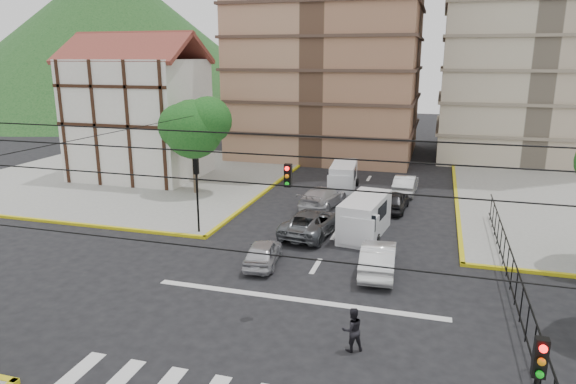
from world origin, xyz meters
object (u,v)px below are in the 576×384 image
at_px(van_right_lane, 364,218).
at_px(van_left_lane, 343,178).
at_px(traffic_light_nw, 197,183).
at_px(car_white_front_right, 378,258).
at_px(car_silver_front_left, 263,252).
at_px(pedestrian_crosswalk, 352,329).

bearing_deg(van_right_lane, van_left_lane, 114.42).
relative_size(traffic_light_nw, van_left_lane, 0.92).
xyz_separation_m(traffic_light_nw, van_right_lane, (9.46, 2.31, -2.00)).
distance_m(van_left_lane, car_white_front_right, 15.94).
bearing_deg(traffic_light_nw, van_left_lane, 63.24).
height_order(van_right_lane, car_silver_front_left, van_right_lane).
distance_m(van_left_lane, pedestrian_crosswalk, 22.88).
bearing_deg(van_left_lane, pedestrian_crosswalk, -83.58).
height_order(van_right_lane, car_white_front_right, van_right_lane).
height_order(van_right_lane, pedestrian_crosswalk, van_right_lane).
bearing_deg(pedestrian_crosswalk, van_left_lane, -108.90).
bearing_deg(van_right_lane, traffic_light_nw, -158.78).
bearing_deg(van_right_lane, car_white_front_right, -66.76).
height_order(car_silver_front_left, car_white_front_right, car_white_front_right).
bearing_deg(pedestrian_crosswalk, car_silver_front_left, -79.52).
distance_m(van_right_lane, car_silver_front_left, 7.09).
distance_m(van_right_lane, car_white_front_right, 5.22).
xyz_separation_m(van_left_lane, car_silver_front_left, (-1.17, -15.89, -0.37)).
bearing_deg(car_silver_front_left, traffic_light_nw, -39.62).
relative_size(van_right_lane, car_silver_front_left, 1.40).
xyz_separation_m(car_silver_front_left, pedestrian_crosswalk, (5.61, -6.55, 0.18)).
height_order(traffic_light_nw, car_silver_front_left, traffic_light_nw).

